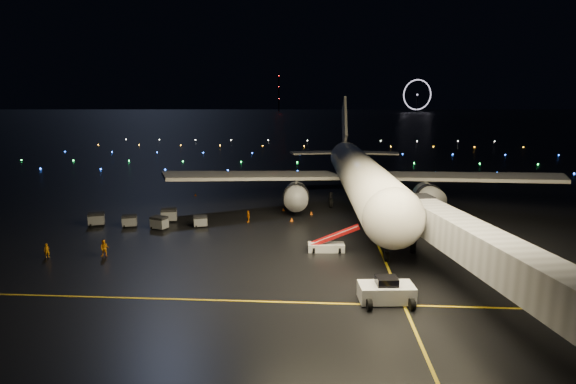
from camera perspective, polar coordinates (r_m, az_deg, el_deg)
name	(u,v)px	position (r m, az deg, el deg)	size (l,w,h in m)	color
ground	(310,124)	(345.36, 2.82, 8.63)	(2000.00, 2000.00, 0.00)	black
lane_centre	(369,224)	(62.60, 10.27, -4.06)	(0.25, 80.00, 0.02)	gold
lane_cross	(201,300)	(39.79, -10.99, -13.29)	(60.00, 0.25, 0.02)	gold
airliner	(358,151)	(73.04, 8.89, 5.19)	(61.96, 58.86, 17.56)	silver
pushback_tug	(386,289)	(39.27, 12.38, -11.99)	(4.54, 2.38, 2.16)	silver
belt_loader	(326,239)	(50.65, 4.89, -5.94)	(5.93, 1.62, 2.87)	silver
crew_a	(47,251)	(55.13, -28.29, -6.58)	(0.57, 0.37, 1.55)	orange
crew_b	(104,248)	(52.78, -22.29, -6.62)	(0.92, 0.71, 1.89)	orange
crew_c	(248,216)	(62.81, -5.07, -3.10)	(0.97, 0.40, 1.65)	orange
safety_cone_0	(292,219)	(63.16, 0.48, -3.50)	(0.47, 0.47, 0.54)	#F85F08
safety_cone_1	(311,213)	(66.94, 2.97, -2.67)	(0.44, 0.44, 0.50)	#F85F08
safety_cone_2	(283,209)	(69.22, -0.58, -2.20)	(0.41, 0.41, 0.47)	#F85F08
safety_cone_3	(195,195)	(81.79, -11.67, -0.32)	(0.42, 0.42, 0.48)	#F85F08
ferris_wheel	(417,96)	(782.68, 16.09, 11.64)	(50.00, 4.00, 52.00)	black
radio_mast	(279,93)	(787.74, -1.18, 12.50)	(1.80, 1.80, 64.00)	black
taxiway_lights	(302,151)	(151.89, 1.81, 5.21)	(164.00, 92.00, 0.36)	black
baggage_cart_0	(200,221)	(61.45, -11.07, -3.67)	(1.77, 1.24, 1.50)	gray
baggage_cart_1	(169,215)	(65.15, -14.87, -2.85)	(2.11, 1.48, 1.79)	gray
baggage_cart_2	(130,221)	(63.98, -19.48, -3.49)	(1.85, 1.30, 1.57)	gray
baggage_cart_3	(159,223)	(61.52, -16.04, -3.79)	(2.00, 1.40, 1.70)	gray
baggage_cart_4	(96,219)	(66.24, -23.16, -3.19)	(2.04, 1.43, 1.74)	gray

